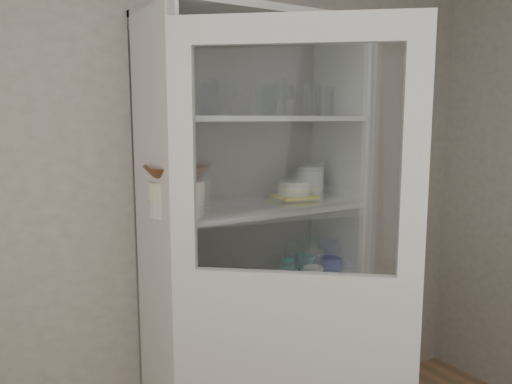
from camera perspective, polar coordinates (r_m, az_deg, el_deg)
wall_back at (r=2.38m, az=-6.95°, el=-0.13°), size 3.60×0.02×2.60m
pantry_cabinet at (r=2.41m, az=-0.78°, el=-8.75°), size 1.00×0.45×2.10m
cupboard_door at (r=1.91m, az=4.26°, el=-15.68°), size 0.72×0.60×2.00m
tumbler_0 at (r=2.01m, az=-5.12°, el=10.58°), size 0.08×0.08×0.13m
tumbler_1 at (r=1.95m, az=-5.55°, el=10.76°), size 0.08×0.08×0.14m
tumbler_2 at (r=2.09m, az=0.66°, el=10.39°), size 0.07×0.07×0.12m
tumbler_3 at (r=2.13m, az=1.60°, el=10.50°), size 0.07×0.07×0.14m
tumbler_4 at (r=2.15m, az=2.43°, el=10.75°), size 0.09×0.09×0.16m
tumbler_5 at (r=2.28m, az=6.40°, el=10.46°), size 0.09×0.09×0.15m
tumbler_6 at (r=2.29m, az=8.04°, el=10.20°), size 0.08×0.08×0.13m
tumbler_7 at (r=2.11m, az=-8.60°, el=10.69°), size 0.10×0.10×0.15m
tumbler_8 at (r=2.12m, az=-5.67°, el=10.44°), size 0.09×0.09×0.13m
tumbler_9 at (r=2.23m, az=0.93°, el=10.37°), size 0.08×0.08×0.13m
goblet_0 at (r=2.21m, az=-5.60°, el=10.66°), size 0.07×0.07×0.16m
goblet_1 at (r=2.28m, az=-2.97°, el=10.85°), size 0.08×0.08×0.17m
goblet_2 at (r=2.44m, az=3.51°, el=10.58°), size 0.07×0.07×0.17m
goblet_3 at (r=2.45m, az=3.24°, el=10.65°), size 0.08×0.08×0.17m
plate_stack_front at (r=2.05m, az=-9.05°, el=-1.68°), size 0.22×0.22×0.07m
plate_stack_back at (r=2.21m, az=-9.93°, el=-0.95°), size 0.19×0.19×0.07m
cream_bowl at (r=2.03m, az=-9.10°, el=0.27°), size 0.29×0.29×0.07m
terracotta_bowl at (r=2.03m, az=-9.14°, el=2.13°), size 0.29×0.29×0.06m
glass_platter at (r=2.38m, az=4.41°, el=-0.83°), size 0.37×0.37×0.02m
yellow_trivet at (r=2.38m, az=4.42°, el=-0.48°), size 0.20×0.20×0.01m
white_ramekin at (r=2.38m, az=4.43°, el=0.46°), size 0.19×0.19×0.07m
grey_bowl_stack at (r=2.45m, az=6.23°, el=1.08°), size 0.13×0.13×0.16m
mug_blue at (r=2.56m, az=8.42°, el=-8.49°), size 0.16×0.16×0.10m
mug_teal at (r=2.58m, az=5.70°, el=-8.25°), size 0.14×0.14×0.10m
mug_white at (r=2.42m, az=6.53°, el=-9.54°), size 0.13×0.13×0.09m
teal_jar at (r=2.50m, az=3.58°, el=-8.89°), size 0.08×0.08×0.10m
measuring_cups at (r=2.31m, az=-0.10°, el=-11.11°), size 0.09×0.09×0.04m
white_canister at (r=2.19m, az=-9.44°, el=-10.90°), size 0.15×0.15×0.14m
cream_dish at (r=2.52m, az=0.25°, el=-18.72°), size 0.30×0.30×0.08m
tin_box at (r=2.58m, az=1.86°, el=-18.36°), size 0.22×0.18×0.06m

